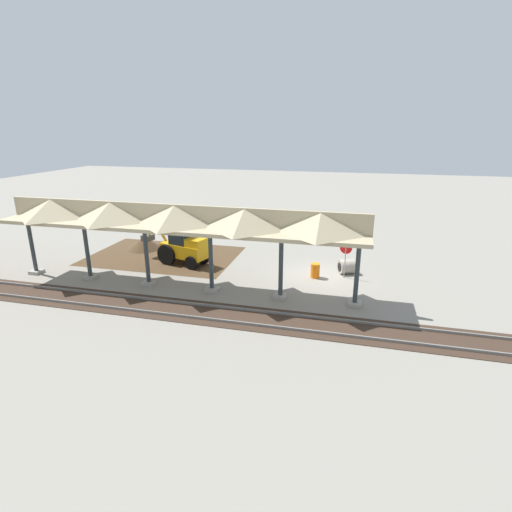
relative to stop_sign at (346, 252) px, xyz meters
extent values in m
plane|color=gray|center=(1.54, 0.06, -1.66)|extent=(120.00, 120.00, 0.00)
cube|color=#4C3823|center=(12.86, -1.25, -1.66)|extent=(10.45, 7.00, 0.01)
cube|color=#9E998E|center=(-0.70, 4.00, -1.56)|extent=(0.70, 0.70, 0.20)
cylinder|color=#2D383D|center=(-0.70, 4.00, 0.14)|extent=(0.24, 0.24, 3.60)
cube|color=#9E998E|center=(3.27, 4.00, -1.56)|extent=(0.70, 0.70, 0.20)
cylinder|color=#2D383D|center=(3.27, 4.00, 0.14)|extent=(0.24, 0.24, 3.60)
cube|color=#9E998E|center=(7.23, 4.00, -1.56)|extent=(0.70, 0.70, 0.20)
cylinder|color=#2D383D|center=(7.23, 4.00, 0.14)|extent=(0.24, 0.24, 3.60)
cube|color=#9E998E|center=(11.19, 4.00, -1.56)|extent=(0.70, 0.70, 0.20)
cylinder|color=#2D383D|center=(11.19, 4.00, 0.14)|extent=(0.24, 0.24, 3.60)
cube|color=#9E998E|center=(15.15, 4.00, -1.56)|extent=(0.70, 0.70, 0.20)
cylinder|color=#2D383D|center=(15.15, 4.00, 0.14)|extent=(0.24, 0.24, 3.60)
cube|color=#9E998E|center=(19.11, 4.00, -1.56)|extent=(0.70, 0.70, 0.20)
cylinder|color=#2D383D|center=(19.11, 4.00, 0.14)|extent=(0.24, 0.24, 3.60)
cube|color=tan|center=(9.21, 4.00, 2.04)|extent=(21.01, 3.20, 0.20)
cube|color=tan|center=(9.21, 4.00, 2.69)|extent=(21.01, 0.20, 1.10)
pyramid|color=tan|center=(1.28, 4.00, 2.69)|extent=(3.56, 3.20, 1.10)
pyramid|color=tan|center=(5.25, 4.00, 2.69)|extent=(3.56, 3.20, 1.10)
pyramid|color=tan|center=(9.21, 4.00, 2.69)|extent=(3.56, 3.20, 1.10)
pyramid|color=tan|center=(13.17, 4.00, 2.69)|extent=(3.56, 3.20, 1.10)
pyramid|color=tan|center=(17.13, 4.00, 2.69)|extent=(3.56, 3.20, 1.10)
cube|color=slate|center=(1.54, 6.05, -1.59)|extent=(60.00, 0.08, 0.15)
cube|color=slate|center=(1.54, 7.49, -1.59)|extent=(60.00, 0.08, 0.15)
cube|color=#38281E|center=(1.54, 6.77, -1.65)|extent=(60.00, 2.58, 0.03)
cylinder|color=gray|center=(0.00, 0.00, -0.60)|extent=(0.06, 0.06, 2.12)
cylinder|color=red|center=(0.00, 0.00, 0.27)|extent=(0.75, 0.21, 0.76)
cube|color=orange|center=(10.64, 0.00, -0.69)|extent=(3.43, 2.11, 0.90)
cube|color=#1E262D|center=(10.83, -0.06, 0.46)|extent=(1.57, 1.48, 1.40)
cube|color=orange|center=(9.65, 0.27, 0.01)|extent=(1.40, 1.36, 0.50)
cylinder|color=black|center=(11.37, -0.95, -0.96)|extent=(1.43, 0.67, 1.40)
cylinder|color=black|center=(11.76, 0.43, -0.96)|extent=(1.43, 0.67, 1.40)
cylinder|color=black|center=(9.42, -0.34, -1.21)|extent=(0.95, 0.53, 0.90)
cylinder|color=black|center=(9.77, 0.92, -1.21)|extent=(0.95, 0.53, 0.90)
cylinder|color=orange|center=(12.62, -0.56, 0.41)|extent=(1.07, 0.46, 1.41)
cylinder|color=orange|center=(13.43, -0.78, 0.40)|extent=(0.91, 0.40, 1.41)
cube|color=#47474C|center=(13.80, -0.89, -0.26)|extent=(0.79, 0.93, 0.40)
cone|color=#4C3823|center=(15.08, -2.50, -1.66)|extent=(5.14, 5.14, 1.95)
cylinder|color=#9E9384|center=(-0.10, -0.80, -1.21)|extent=(1.22, 1.21, 0.91)
cylinder|color=black|center=(0.32, -0.60, -1.21)|extent=(0.26, 0.54, 0.59)
cylinder|color=orange|center=(1.75, 0.42, -1.21)|extent=(0.56, 0.56, 0.90)
camera|label=1|loc=(-0.32, 23.79, 7.31)|focal=28.00mm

